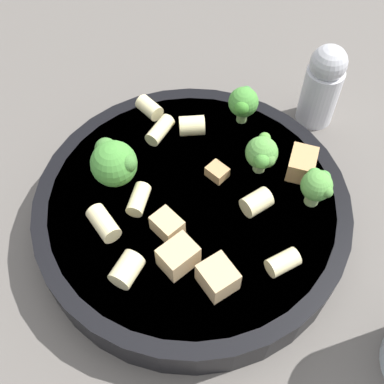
% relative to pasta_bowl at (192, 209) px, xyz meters
% --- Properties ---
extents(ground_plane, '(2.00, 2.00, 0.00)m').
position_rel_pasta_bowl_xyz_m(ground_plane, '(0.00, 0.00, -0.02)').
color(ground_plane, '#5B5651').
extents(pasta_bowl, '(0.26, 0.26, 0.04)m').
position_rel_pasta_bowl_xyz_m(pasta_bowl, '(0.00, 0.00, 0.00)').
color(pasta_bowl, black).
rests_on(pasta_bowl, ground_plane).
extents(broccoli_floret_0, '(0.03, 0.03, 0.04)m').
position_rel_pasta_bowl_xyz_m(broccoli_floret_0, '(0.04, -0.05, 0.04)').
color(broccoli_floret_0, '#9EC175').
rests_on(broccoli_floret_0, pasta_bowl).
extents(broccoli_floret_1, '(0.04, 0.04, 0.04)m').
position_rel_pasta_bowl_xyz_m(broccoli_floret_1, '(0.01, 0.07, 0.04)').
color(broccoli_floret_1, '#9EC175').
rests_on(broccoli_floret_1, pasta_bowl).
extents(broccoli_floret_2, '(0.03, 0.03, 0.04)m').
position_rel_pasta_bowl_xyz_m(broccoli_floret_2, '(0.09, -0.03, 0.04)').
color(broccoli_floret_2, '#84AD60').
rests_on(broccoli_floret_2, pasta_bowl).
extents(broccoli_floret_3, '(0.03, 0.02, 0.03)m').
position_rel_pasta_bowl_xyz_m(broccoli_floret_3, '(0.02, -0.10, 0.04)').
color(broccoli_floret_3, '#9EC175').
rests_on(broccoli_floret_3, pasta_bowl).
extents(rigatoni_0, '(0.03, 0.03, 0.02)m').
position_rel_pasta_bowl_xyz_m(rigatoni_0, '(-0.00, -0.05, 0.02)').
color(rigatoni_0, beige).
rests_on(rigatoni_0, pasta_bowl).
extents(rigatoni_1, '(0.02, 0.03, 0.02)m').
position_rel_pasta_bowl_xyz_m(rigatoni_1, '(0.07, 0.01, 0.02)').
color(rigatoni_1, beige).
rests_on(rigatoni_1, pasta_bowl).
extents(rigatoni_2, '(0.03, 0.03, 0.01)m').
position_rel_pasta_bowl_xyz_m(rigatoni_2, '(-0.05, -0.08, 0.02)').
color(rigatoni_2, beige).
rests_on(rigatoni_2, pasta_bowl).
extents(rigatoni_3, '(0.03, 0.03, 0.01)m').
position_rel_pasta_bowl_xyz_m(rigatoni_3, '(0.09, 0.06, 0.02)').
color(rigatoni_3, beige).
rests_on(rigatoni_3, pasta_bowl).
extents(rigatoni_4, '(0.03, 0.02, 0.01)m').
position_rel_pasta_bowl_xyz_m(rigatoni_4, '(-0.01, 0.04, 0.02)').
color(rigatoni_4, beige).
rests_on(rigatoni_4, pasta_bowl).
extents(rigatoni_5, '(0.03, 0.02, 0.01)m').
position_rel_pasta_bowl_xyz_m(rigatoni_5, '(0.06, 0.04, 0.02)').
color(rigatoni_5, beige).
rests_on(rigatoni_5, pasta_bowl).
extents(rigatoni_6, '(0.03, 0.02, 0.02)m').
position_rel_pasta_bowl_xyz_m(rigatoni_6, '(-0.07, 0.03, 0.02)').
color(rigatoni_6, beige).
rests_on(rigatoni_6, pasta_bowl).
extents(rigatoni_7, '(0.03, 0.03, 0.02)m').
position_rel_pasta_bowl_xyz_m(rigatoni_7, '(-0.04, 0.06, 0.02)').
color(rigatoni_7, beige).
rests_on(rigatoni_7, pasta_bowl).
extents(chicken_chunk_0, '(0.03, 0.03, 0.02)m').
position_rel_pasta_bowl_xyz_m(chicken_chunk_0, '(-0.07, -0.03, 0.03)').
color(chicken_chunk_0, tan).
rests_on(chicken_chunk_0, pasta_bowl).
extents(chicken_chunk_1, '(0.03, 0.03, 0.02)m').
position_rel_pasta_bowl_xyz_m(chicken_chunk_1, '(-0.03, 0.01, 0.02)').
color(chicken_chunk_1, tan).
rests_on(chicken_chunk_1, pasta_bowl).
extents(chicken_chunk_2, '(0.03, 0.03, 0.02)m').
position_rel_pasta_bowl_xyz_m(chicken_chunk_2, '(-0.06, -0.00, 0.03)').
color(chicken_chunk_2, tan).
rests_on(chicken_chunk_2, pasta_bowl).
extents(chicken_chunk_3, '(0.03, 0.02, 0.02)m').
position_rel_pasta_bowl_xyz_m(chicken_chunk_3, '(0.04, -0.09, 0.03)').
color(chicken_chunk_3, tan).
rests_on(chicken_chunk_3, pasta_bowl).
extents(chicken_chunk_4, '(0.02, 0.02, 0.01)m').
position_rel_pasta_bowl_xyz_m(chicken_chunk_4, '(0.03, -0.02, 0.02)').
color(chicken_chunk_4, tan).
rests_on(chicken_chunk_4, pasta_bowl).
extents(pepper_shaker, '(0.04, 0.04, 0.09)m').
position_rel_pasta_bowl_xyz_m(pepper_shaker, '(0.15, -0.10, 0.02)').
color(pepper_shaker, silver).
rests_on(pepper_shaker, ground_plane).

